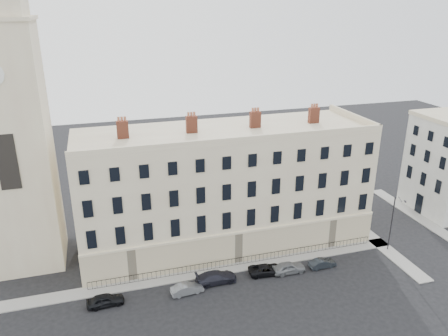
{
  "coord_description": "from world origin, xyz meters",
  "views": [
    {
      "loc": [
        -20.63,
        -37.03,
        29.32
      ],
      "look_at": [
        -6.6,
        10.0,
        10.85
      ],
      "focal_mm": 35.0,
      "sensor_mm": 36.0,
      "label": 1
    }
  ],
  "objects_px": {
    "car_d": "(266,270)",
    "streetlamp": "(392,221)",
    "car_f": "(322,263)",
    "car_a": "(105,300)",
    "car_c": "(216,277)",
    "car_e": "(289,267)",
    "car_b": "(187,289)"
  },
  "relations": [
    {
      "from": "car_a",
      "to": "car_f",
      "type": "xyz_separation_m",
      "value": [
        24.94,
        -0.13,
        -0.1
      ]
    },
    {
      "from": "car_a",
      "to": "car_f",
      "type": "bearing_deg",
      "value": -92.79
    },
    {
      "from": "car_e",
      "to": "car_f",
      "type": "relative_size",
      "value": 1.19
    },
    {
      "from": "car_e",
      "to": "car_a",
      "type": "bearing_deg",
      "value": 90.3
    },
    {
      "from": "car_d",
      "to": "car_a",
      "type": "bearing_deg",
      "value": 97.69
    },
    {
      "from": "car_e",
      "to": "streetlamp",
      "type": "height_order",
      "value": "streetlamp"
    },
    {
      "from": "car_d",
      "to": "streetlamp",
      "type": "relative_size",
      "value": 0.56
    },
    {
      "from": "car_c",
      "to": "car_d",
      "type": "height_order",
      "value": "car_c"
    },
    {
      "from": "car_e",
      "to": "car_f",
      "type": "distance_m",
      "value": 4.28
    },
    {
      "from": "car_c",
      "to": "car_e",
      "type": "bearing_deg",
      "value": -94.12
    },
    {
      "from": "car_c",
      "to": "streetlamp",
      "type": "xyz_separation_m",
      "value": [
        22.82,
        0.34,
        3.43
      ]
    },
    {
      "from": "car_f",
      "to": "streetlamp",
      "type": "distance_m",
      "value": 10.62
    },
    {
      "from": "car_c",
      "to": "car_f",
      "type": "distance_m",
      "value": 12.89
    },
    {
      "from": "car_b",
      "to": "car_d",
      "type": "distance_m",
      "value": 9.6
    },
    {
      "from": "car_c",
      "to": "streetlamp",
      "type": "height_order",
      "value": "streetlamp"
    },
    {
      "from": "car_f",
      "to": "car_d",
      "type": "bearing_deg",
      "value": 82.14
    },
    {
      "from": "car_f",
      "to": "car_a",
      "type": "bearing_deg",
      "value": 86.99
    },
    {
      "from": "car_a",
      "to": "car_c",
      "type": "height_order",
      "value": "car_c"
    },
    {
      "from": "car_f",
      "to": "streetlamp",
      "type": "height_order",
      "value": "streetlamp"
    },
    {
      "from": "car_b",
      "to": "car_e",
      "type": "xyz_separation_m",
      "value": [
        12.15,
        0.45,
        0.09
      ]
    },
    {
      "from": "car_d",
      "to": "car_f",
      "type": "relative_size",
      "value": 1.25
    },
    {
      "from": "car_b",
      "to": "streetlamp",
      "type": "xyz_separation_m",
      "value": [
        26.37,
        1.34,
        3.52
      ]
    },
    {
      "from": "car_f",
      "to": "car_c",
      "type": "bearing_deg",
      "value": 84.24
    },
    {
      "from": "car_e",
      "to": "car_f",
      "type": "bearing_deg",
      "value": -91.7
    },
    {
      "from": "streetlamp",
      "to": "car_d",
      "type": "bearing_deg",
      "value": -157.32
    },
    {
      "from": "car_b",
      "to": "car_e",
      "type": "height_order",
      "value": "car_e"
    },
    {
      "from": "car_e",
      "to": "car_b",
      "type": "bearing_deg",
      "value": 92.39
    },
    {
      "from": "car_b",
      "to": "car_e",
      "type": "distance_m",
      "value": 12.15
    },
    {
      "from": "car_a",
      "to": "streetlamp",
      "type": "height_order",
      "value": "streetlamp"
    },
    {
      "from": "car_a",
      "to": "car_c",
      "type": "bearing_deg",
      "value": -89.85
    },
    {
      "from": "car_b",
      "to": "car_c",
      "type": "relative_size",
      "value": 0.76
    },
    {
      "from": "streetlamp",
      "to": "car_f",
      "type": "bearing_deg",
      "value": -152.81
    }
  ]
}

